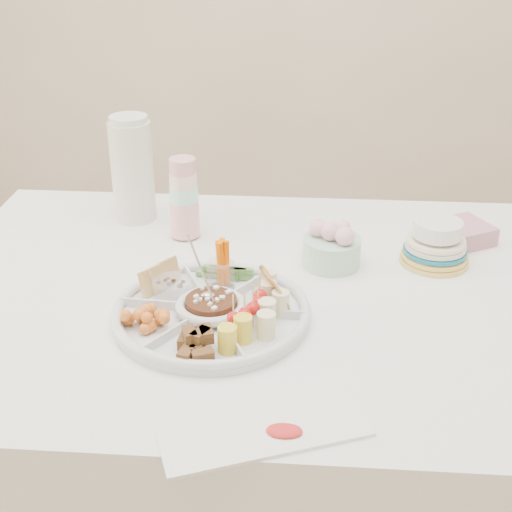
# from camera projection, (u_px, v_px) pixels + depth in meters

# --- Properties ---
(dining_table) EXTENTS (1.52, 1.02, 0.76)m
(dining_table) POSITION_uv_depth(u_px,v_px,m) (278.00, 430.00, 1.67)
(dining_table) COLOR white
(dining_table) RESTS_ON floor
(party_tray) EXTENTS (0.41, 0.41, 0.04)m
(party_tray) POSITION_uv_depth(u_px,v_px,m) (211.00, 309.00, 1.39)
(party_tray) COLOR silver
(party_tray) RESTS_ON dining_table
(bean_dip) EXTENTS (0.11, 0.11, 0.04)m
(bean_dip) POSITION_uv_depth(u_px,v_px,m) (211.00, 306.00, 1.38)
(bean_dip) COLOR black
(bean_dip) RESTS_ON party_tray
(tortillas) EXTENTS (0.11, 0.11, 0.06)m
(tortillas) POSITION_uv_depth(u_px,v_px,m) (273.00, 287.00, 1.42)
(tortillas) COLOR olive
(tortillas) RESTS_ON party_tray
(carrot_cucumber) EXTENTS (0.12, 0.12, 0.10)m
(carrot_cucumber) POSITION_uv_depth(u_px,v_px,m) (223.00, 260.00, 1.48)
(carrot_cucumber) COLOR #F86A00
(carrot_cucumber) RESTS_ON party_tray
(pita_raisins) EXTENTS (0.12, 0.12, 0.06)m
(pita_raisins) POSITION_uv_depth(u_px,v_px,m) (163.00, 279.00, 1.45)
(pita_raisins) COLOR #BD8B48
(pita_raisins) RESTS_ON party_tray
(cherries) EXTENTS (0.11, 0.11, 0.04)m
(cherries) POSITION_uv_depth(u_px,v_px,m) (145.00, 316.00, 1.34)
(cherries) COLOR #CF6318
(cherries) RESTS_ON party_tray
(granola_chunks) EXTENTS (0.11, 0.11, 0.04)m
(granola_chunks) POSITION_uv_depth(u_px,v_px,m) (196.00, 340.00, 1.27)
(granola_chunks) COLOR brown
(granola_chunks) RESTS_ON party_tray
(banana_tomato) EXTENTS (0.12, 0.12, 0.09)m
(banana_tomato) POSITION_uv_depth(u_px,v_px,m) (264.00, 315.00, 1.30)
(banana_tomato) COLOR #D6CC5D
(banana_tomato) RESTS_ON party_tray
(cup_stack) EXTENTS (0.09, 0.09, 0.19)m
(cup_stack) POSITION_uv_depth(u_px,v_px,m) (184.00, 200.00, 1.69)
(cup_stack) COLOR silver
(cup_stack) RESTS_ON dining_table
(thermos) EXTENTS (0.12, 0.12, 0.27)m
(thermos) POSITION_uv_depth(u_px,v_px,m) (132.00, 168.00, 1.77)
(thermos) COLOR silver
(thermos) RESTS_ON dining_table
(flower_bowl) EXTENTS (0.13, 0.13, 0.10)m
(flower_bowl) POSITION_uv_depth(u_px,v_px,m) (332.00, 245.00, 1.58)
(flower_bowl) COLOR #A9E8CB
(flower_bowl) RESTS_ON dining_table
(napkin_stack) EXTENTS (0.17, 0.17, 0.04)m
(napkin_stack) POSITION_uv_depth(u_px,v_px,m) (460.00, 233.00, 1.69)
(napkin_stack) COLOR #BF8291
(napkin_stack) RESTS_ON dining_table
(plate_stack) EXTENTS (0.19, 0.19, 0.10)m
(plate_stack) POSITION_uv_depth(u_px,v_px,m) (436.00, 243.00, 1.59)
(plate_stack) COLOR gold
(plate_stack) RESTS_ON dining_table
(placemat) EXTENTS (0.34, 0.22, 0.01)m
(placemat) POSITION_uv_depth(u_px,v_px,m) (265.00, 433.00, 1.10)
(placemat) COLOR white
(placemat) RESTS_ON dining_table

